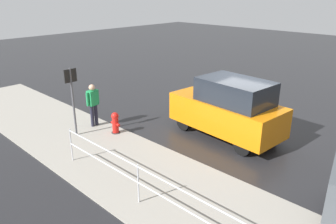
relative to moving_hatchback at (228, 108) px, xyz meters
name	(u,v)px	position (x,y,z in m)	size (l,w,h in m)	color
ground_plane	(240,134)	(-0.27, -0.44, -1.03)	(60.00, 60.00, 0.00)	black
kerb_strip	(154,181)	(-0.27, 3.76, -1.01)	(24.00, 3.20, 0.04)	gray
moving_hatchback	(228,108)	(0.00, 0.00, 0.00)	(4.02, 2.00, 2.06)	orange
fire_hydrant	(115,123)	(2.93, 2.56, -0.63)	(0.42, 0.31, 0.80)	red
pedestrian	(93,102)	(4.03, 2.69, -0.07)	(0.28, 0.57, 1.62)	#1E8C4C
metal_railing	(186,204)	(-2.16, 4.66, -0.29)	(8.90, 0.04, 1.05)	#B7BABF
sign_post	(72,92)	(3.80, 3.60, 0.55)	(0.07, 0.44, 2.40)	#4C4C51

